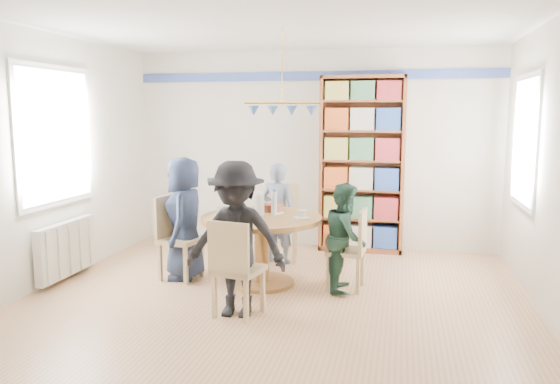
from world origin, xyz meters
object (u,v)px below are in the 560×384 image
(chair_left, at_px, (175,233))
(bookshelf, at_px, (362,166))
(person_left, at_px, (184,218))
(chair_right, at_px, (353,246))
(dining_table, at_px, (262,234))
(person_right, at_px, (346,237))
(person_far, at_px, (278,213))
(chair_near, at_px, (234,265))
(radiator, at_px, (67,249))
(person_near, at_px, (236,239))
(chair_far, at_px, (282,218))

(chair_left, height_order, bookshelf, bookshelf)
(chair_left, xyz_separation_m, person_left, (0.11, 0.03, 0.17))
(chair_right, distance_m, bookshelf, 1.83)
(dining_table, xyz_separation_m, person_right, (0.90, 0.01, 0.01))
(chair_right, bearing_deg, person_far, 138.98)
(chair_right, distance_m, chair_near, 1.43)
(radiator, distance_m, person_near, 2.30)
(bookshelf, bearing_deg, person_right, -91.02)
(person_far, bearing_deg, dining_table, 104.95)
(chair_left, bearing_deg, person_far, 42.28)
(chair_far, xyz_separation_m, bookshelf, (0.95, 0.66, 0.62))
(chair_left, distance_m, chair_right, 1.99)
(dining_table, bearing_deg, chair_near, -89.42)
(radiator, relative_size, person_far, 0.80)
(person_right, bearing_deg, chair_near, 136.19)
(chair_left, relative_size, bookshelf, 0.40)
(radiator, height_order, chair_far, chair_far)
(chair_left, height_order, person_left, person_left)
(person_near, bearing_deg, dining_table, 90.50)
(dining_table, bearing_deg, person_near, -89.62)
(chair_right, distance_m, chair_far, 1.44)
(dining_table, xyz_separation_m, person_near, (0.01, -0.95, 0.16))
(radiator, distance_m, person_right, 3.09)
(chair_far, bearing_deg, dining_table, -89.02)
(chair_far, bearing_deg, person_left, -130.56)
(radiator, bearing_deg, dining_table, 7.86)
(chair_far, bearing_deg, bookshelf, 34.95)
(person_near, bearing_deg, person_right, 46.92)
(person_far, relative_size, bookshelf, 0.53)
(person_left, xyz_separation_m, person_right, (1.80, -0.04, -0.12))
(chair_near, relative_size, person_right, 0.80)
(chair_far, bearing_deg, chair_left, -132.97)
(chair_right, relative_size, person_right, 0.75)
(radiator, height_order, person_far, person_far)
(radiator, xyz_separation_m, person_near, (2.18, -0.65, 0.36))
(dining_table, bearing_deg, person_far, 91.47)
(chair_right, distance_m, person_left, 1.89)
(dining_table, distance_m, chair_left, 1.01)
(chair_near, bearing_deg, bookshelf, 71.52)
(dining_table, distance_m, chair_near, 1.02)
(radiator, bearing_deg, chair_right, 6.18)
(chair_left, distance_m, chair_far, 1.46)
(person_left, distance_m, person_right, 1.81)
(chair_left, bearing_deg, radiator, -164.94)
(dining_table, xyz_separation_m, chair_near, (0.01, -1.02, -0.06))
(person_far, height_order, bookshelf, bookshelf)
(radiator, xyz_separation_m, chair_far, (2.15, 1.38, 0.17))
(person_far, xyz_separation_m, person_near, (0.03, -1.86, 0.09))
(dining_table, distance_m, bookshelf, 2.06)
(person_right, height_order, person_near, person_near)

